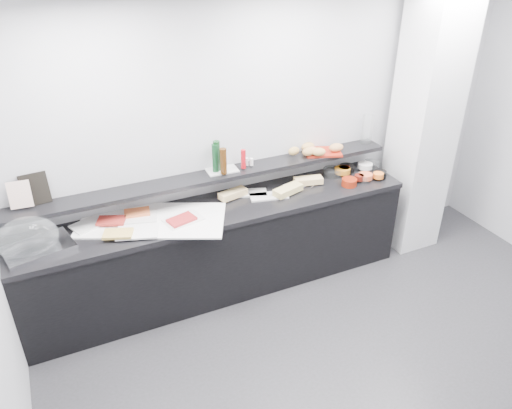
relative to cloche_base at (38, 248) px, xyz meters
name	(u,v)px	position (x,y,z in m)	size (l,w,h in m)	color
ground	(388,390)	(2.22, -1.66, -0.92)	(5.00, 5.00, 0.00)	#2D2D30
back_wall	(275,137)	(2.22, 0.34, 0.43)	(5.00, 0.02, 2.70)	#B1B3B8
ceiling	(458,21)	(2.22, -1.66, 1.78)	(5.00, 5.00, 0.00)	white
column	(424,125)	(3.72, -0.01, 0.43)	(0.50, 0.50, 2.70)	white
buffet_cabinet	(221,251)	(1.52, 0.04, -0.50)	(3.60, 0.60, 0.85)	black
counter_top	(219,210)	(1.52, 0.04, -0.05)	(3.62, 0.62, 0.05)	black
wall_shelf	(211,177)	(1.52, 0.21, 0.21)	(3.60, 0.25, 0.04)	black
cloche_base	(38,248)	(0.00, 0.00, 0.00)	(0.50, 0.34, 0.04)	silver
cloche_dome	(27,238)	(-0.06, 0.01, 0.11)	(0.46, 0.31, 0.34)	white
linen_runner	(152,220)	(0.92, 0.06, -0.01)	(1.23, 0.58, 0.01)	white
platter_meat_a	(89,224)	(0.41, 0.19, 0.00)	(0.29, 0.19, 0.01)	silver
food_meat_a	(111,221)	(0.59, 0.14, 0.02)	(0.23, 0.15, 0.02)	maroon
platter_salmon	(140,218)	(0.82, 0.12, 0.00)	(0.29, 0.19, 0.01)	white
food_salmon	(137,212)	(0.82, 0.19, 0.02)	(0.22, 0.14, 0.02)	orange
platter_cheese	(137,232)	(0.76, -0.09, 0.00)	(0.33, 0.22, 0.01)	white
food_cheese	(118,234)	(0.60, -0.08, 0.02)	(0.23, 0.15, 0.02)	gold
platter_meat_b	(183,220)	(1.16, -0.06, 0.00)	(0.31, 0.21, 0.01)	white
food_meat_b	(182,220)	(1.13, -0.09, 0.02)	(0.23, 0.15, 0.02)	maroon
sandwich_plate_left	(247,193)	(1.86, 0.17, -0.01)	(0.37, 0.16, 0.01)	silver
sandwich_food_left	(233,194)	(1.70, 0.15, 0.02)	(0.27, 0.10, 0.06)	tan
tongs_left	(234,198)	(1.70, 0.11, 0.00)	(0.01, 0.01, 0.16)	#B8B9BF
sandwich_plate_mid	(269,196)	(2.01, 0.03, -0.01)	(0.35, 0.15, 0.01)	silver
sandwich_food_mid	(288,190)	(2.20, 0.00, 0.02)	(0.30, 0.11, 0.06)	tan
tongs_mid	(284,196)	(2.13, -0.05, 0.00)	(0.01, 0.01, 0.16)	#ACAEB3
sandwich_plate_right	(300,184)	(2.40, 0.13, -0.01)	(0.32, 0.14, 0.01)	white
sandwich_food_right	(308,180)	(2.47, 0.09, 0.02)	(0.28, 0.11, 0.06)	#E4BF77
tongs_right	(315,185)	(2.51, 0.03, 0.00)	(0.01, 0.01, 0.16)	silver
bowl_glass_fruit	(332,172)	(2.79, 0.17, 0.02)	(0.19, 0.19, 0.07)	white
fill_glass_fruit	(342,170)	(2.89, 0.14, 0.03)	(0.16, 0.16, 0.05)	orange
bowl_black_jam	(347,169)	(2.97, 0.18, 0.02)	(0.15, 0.15, 0.07)	black
fill_black_jam	(344,169)	(2.92, 0.16, 0.03)	(0.12, 0.12, 0.05)	#51190B
bowl_glass_cream	(371,165)	(3.26, 0.15, 0.02)	(0.16, 0.16, 0.07)	white
fill_glass_cream	(365,166)	(3.17, 0.14, 0.03)	(0.15, 0.15, 0.05)	white
bowl_red_jam	(349,182)	(2.82, -0.09, 0.02)	(0.15, 0.15, 0.07)	maroon
fill_red_jam	(359,177)	(2.96, -0.06, 0.03)	(0.09, 0.09, 0.05)	#58140C
bowl_glass_salmon	(363,177)	(3.01, -0.06, 0.02)	(0.14, 0.14, 0.07)	white
fill_glass_salmon	(366,176)	(3.03, -0.07, 0.03)	(0.14, 0.14, 0.05)	#DA5B35
bowl_black_fruit	(380,174)	(3.20, -0.07, 0.02)	(0.13, 0.13, 0.07)	black
fill_black_fruit	(378,175)	(3.15, -0.10, 0.03)	(0.10, 0.10, 0.05)	orange
framed_print	(35,189)	(0.07, 0.30, 0.36)	(0.21, 0.02, 0.26)	black
print_art	(20,195)	(-0.05, 0.25, 0.36)	(0.17, 0.00, 0.22)	beige
condiment_tray	(222,170)	(1.64, 0.25, 0.24)	(0.28, 0.17, 0.01)	silver
bottle_green_a	(215,158)	(1.58, 0.24, 0.37)	(0.06, 0.06, 0.26)	#0E3419
bottle_brown	(223,161)	(1.63, 0.17, 0.36)	(0.06, 0.06, 0.24)	#3B210A
bottle_green_b	(217,156)	(1.60, 0.26, 0.38)	(0.06, 0.06, 0.28)	#0E3415
bottle_hot	(243,159)	(1.83, 0.20, 0.33)	(0.05, 0.05, 0.18)	#B50C16
shaker_salt	(247,162)	(1.88, 0.24, 0.28)	(0.03, 0.03, 0.07)	silver
shaker_pepper	(251,162)	(1.92, 0.22, 0.28)	(0.04, 0.04, 0.07)	white
bread_tray	(323,152)	(2.69, 0.21, 0.24)	(0.35, 0.24, 0.02)	#A02111
bread_roll_nw	(294,151)	(2.38, 0.25, 0.29)	(0.12, 0.08, 0.08)	#B28943
bread_roll_n	(308,147)	(2.56, 0.28, 0.29)	(0.14, 0.09, 0.08)	#B38544
bread_roll_sw	(309,152)	(2.50, 0.17, 0.29)	(0.13, 0.08, 0.08)	#AC7D41
bread_roll_s	(318,152)	(2.59, 0.13, 0.29)	(0.14, 0.09, 0.08)	#B98846
bread_roll_se	(336,148)	(2.80, 0.15, 0.29)	(0.15, 0.10, 0.08)	#B37B44
bread_roll_midw	(312,151)	(2.54, 0.18, 0.29)	(0.14, 0.09, 0.08)	#CF7F4F
carafe	(367,129)	(3.22, 0.24, 0.38)	(0.11, 0.11, 0.30)	white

